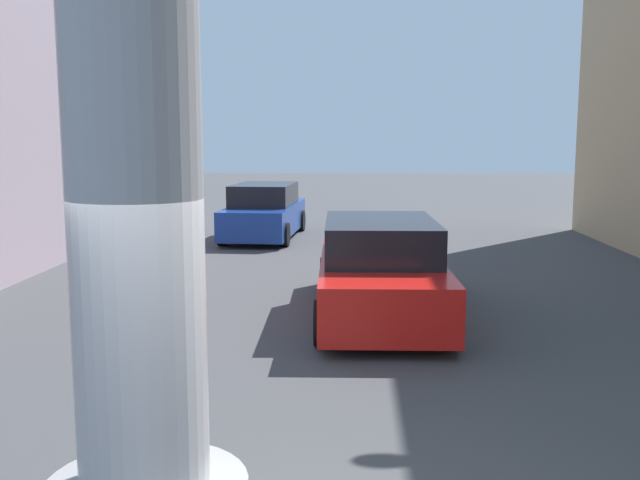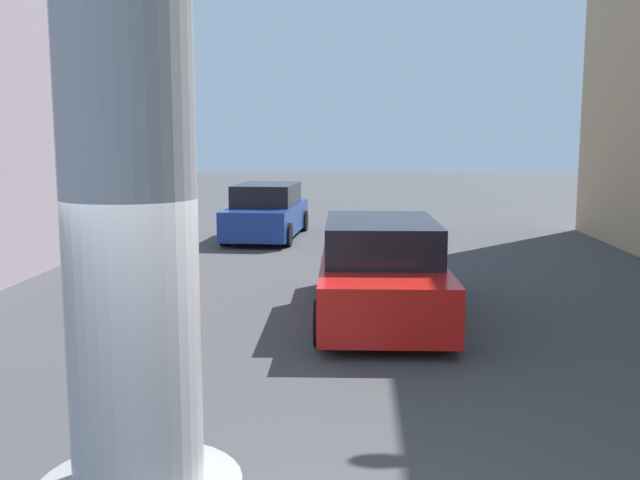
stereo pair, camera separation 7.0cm
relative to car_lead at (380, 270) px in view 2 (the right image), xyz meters
The scene contains 3 objects.
ground_plane 2.47m from the car_lead, 112.36° to the left, with size 90.43×90.43×0.00m, color #424244.
car_lead is the anchor object (origin of this frame).
car_far 9.42m from the car_lead, 108.60° to the left, with size 2.12×4.77×1.56m.
Camera 2 is at (0.54, -3.57, 2.86)m, focal length 40.00 mm.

